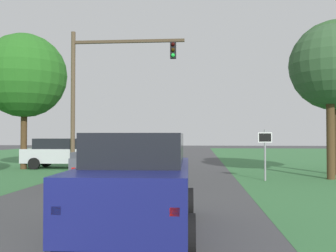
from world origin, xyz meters
TOP-DOWN VIEW (x-y plane):
  - ground_plane at (0.00, 9.34)m, footprint 120.00×120.00m
  - red_suv_near at (1.16, 3.75)m, footprint 2.37×4.88m
  - pickup_truck_lead at (-0.91, 11.05)m, footprint 2.33×5.49m
  - traffic_light at (-3.08, 16.83)m, footprint 6.39×0.40m
  - keep_moving_sign at (5.27, 12.94)m, footprint 0.60×0.09m
  - oak_tree_right at (9.30, 15.84)m, footprint 4.55×4.55m
  - crossing_suv_far at (-5.77, 18.41)m, footprint 4.78×2.26m
  - extra_tree_1 at (-7.86, 17.61)m, footprint 4.92×4.92m
  - extra_tree_2 at (8.32, 13.75)m, footprint 3.62×3.62m

SIDE VIEW (x-z plane):
  - ground_plane at x=0.00m, z-range 0.00..0.00m
  - crossing_suv_far at x=-5.77m, z-range 0.04..1.83m
  - pickup_truck_lead at x=-0.91m, z-range 0.04..1.83m
  - red_suv_near at x=1.16m, z-range 0.05..2.07m
  - keep_moving_sign at x=5.27m, z-range 0.32..2.55m
  - traffic_light at x=-3.08m, z-range 1.16..8.97m
  - extra_tree_2 at x=8.32m, z-range 1.65..8.64m
  - extra_tree_1 at x=-7.86m, z-range 1.51..9.47m
  - oak_tree_right at x=9.30m, z-range 1.61..9.41m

